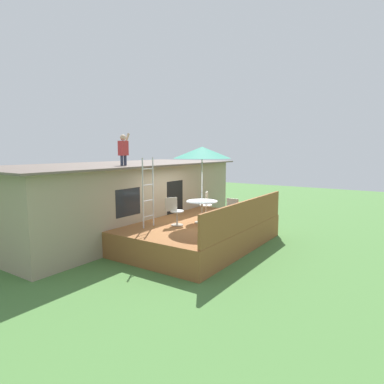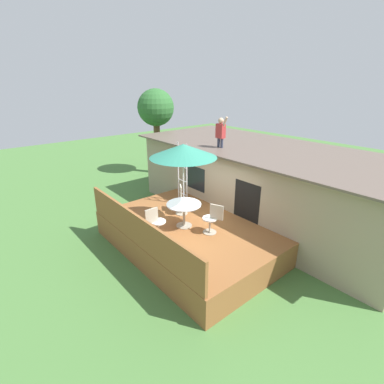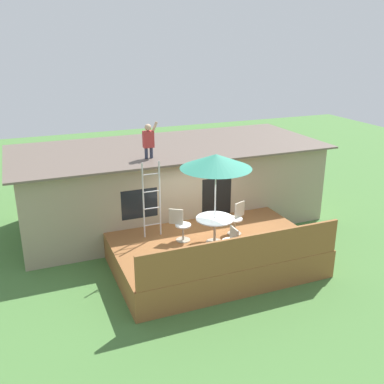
{
  "view_description": "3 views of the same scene",
  "coord_description": "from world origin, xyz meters",
  "px_view_note": "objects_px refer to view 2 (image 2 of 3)",
  "views": [
    {
      "loc": [
        -9.24,
        -6.02,
        3.24
      ],
      "look_at": [
        0.43,
        0.51,
        1.74
      ],
      "focal_mm": 30.88,
      "sensor_mm": 36.0,
      "label": 1
    },
    {
      "loc": [
        6.1,
        -5.03,
        4.97
      ],
      "look_at": [
        -0.55,
        0.54,
        1.58
      ],
      "focal_mm": 26.77,
      "sensor_mm": 36.0,
      "label": 2
    },
    {
      "loc": [
        -4.77,
        -10.2,
        6.21
      ],
      "look_at": [
        -0.22,
        1.0,
        1.93
      ],
      "focal_mm": 41.18,
      "sensor_mm": 36.0,
      "label": 3
    }
  ],
  "objects_px": {
    "step_ladder": "(182,174)",
    "patio_chair_near": "(156,222)",
    "patio_chair_right": "(212,219)",
    "patio_chair_left": "(181,200)",
    "patio_table": "(184,209)",
    "backyard_tree": "(156,109)",
    "person_figure": "(221,130)",
    "patio_umbrella": "(183,151)"
  },
  "relations": [
    {
      "from": "step_ladder",
      "to": "patio_chair_near",
      "type": "bearing_deg",
      "value": -55.33
    },
    {
      "from": "step_ladder",
      "to": "patio_chair_right",
      "type": "distance_m",
      "value": 2.5
    },
    {
      "from": "step_ladder",
      "to": "patio_chair_near",
      "type": "distance_m",
      "value": 2.63
    },
    {
      "from": "step_ladder",
      "to": "patio_chair_left",
      "type": "bearing_deg",
      "value": -41.31
    },
    {
      "from": "step_ladder",
      "to": "patio_chair_left",
      "type": "height_order",
      "value": "step_ladder"
    },
    {
      "from": "patio_table",
      "to": "patio_chair_left",
      "type": "distance_m",
      "value": 0.97
    },
    {
      "from": "step_ladder",
      "to": "backyard_tree",
      "type": "xyz_separation_m",
      "value": [
        -5.78,
        2.76,
        1.62
      ]
    },
    {
      "from": "person_figure",
      "to": "backyard_tree",
      "type": "relative_size",
      "value": 0.24
    },
    {
      "from": "patio_chair_left",
      "to": "patio_umbrella",
      "type": "bearing_deg",
      "value": 0.0
    },
    {
      "from": "patio_table",
      "to": "patio_umbrella",
      "type": "bearing_deg",
      "value": 57.99
    },
    {
      "from": "step_ladder",
      "to": "patio_table",
      "type": "bearing_deg",
      "value": -36.99
    },
    {
      "from": "patio_table",
      "to": "patio_chair_left",
      "type": "relative_size",
      "value": 1.13
    },
    {
      "from": "patio_table",
      "to": "patio_chair_right",
      "type": "bearing_deg",
      "value": 22.62
    },
    {
      "from": "person_figure",
      "to": "patio_chair_near",
      "type": "xyz_separation_m",
      "value": [
        1.06,
        -3.54,
        -2.06
      ]
    },
    {
      "from": "patio_chair_right",
      "to": "patio_chair_near",
      "type": "xyz_separation_m",
      "value": [
        -0.85,
        -1.36,
        0.0
      ]
    },
    {
      "from": "step_ladder",
      "to": "patio_chair_near",
      "type": "relative_size",
      "value": 2.39
    },
    {
      "from": "patio_umbrella",
      "to": "step_ladder",
      "type": "bearing_deg",
      "value": 143.01
    },
    {
      "from": "patio_table",
      "to": "patio_chair_left",
      "type": "xyz_separation_m",
      "value": [
        -0.8,
        0.52,
        -0.13
      ]
    },
    {
      "from": "patio_umbrella",
      "to": "person_figure",
      "type": "distance_m",
      "value": 2.75
    },
    {
      "from": "patio_chair_right",
      "to": "patio_chair_near",
      "type": "relative_size",
      "value": 1.0
    },
    {
      "from": "patio_umbrella",
      "to": "patio_chair_near",
      "type": "distance_m",
      "value": 2.14
    },
    {
      "from": "patio_table",
      "to": "patio_chair_near",
      "type": "xyz_separation_m",
      "value": [
        0.0,
        -1.01,
        -0.13
      ]
    },
    {
      "from": "person_figure",
      "to": "patio_chair_near",
      "type": "distance_m",
      "value": 4.23
    },
    {
      "from": "step_ladder",
      "to": "backyard_tree",
      "type": "distance_m",
      "value": 6.61
    },
    {
      "from": "patio_chair_near",
      "to": "patio_table",
      "type": "bearing_deg",
      "value": 0.0
    },
    {
      "from": "patio_chair_left",
      "to": "patio_chair_right",
      "type": "height_order",
      "value": "same"
    },
    {
      "from": "step_ladder",
      "to": "person_figure",
      "type": "relative_size",
      "value": 1.98
    },
    {
      "from": "step_ladder",
      "to": "person_figure",
      "type": "xyz_separation_m",
      "value": [
        0.39,
        1.44,
        1.41
      ]
    },
    {
      "from": "patio_umbrella",
      "to": "person_figure",
      "type": "bearing_deg",
      "value": 112.56
    },
    {
      "from": "patio_chair_near",
      "to": "backyard_tree",
      "type": "height_order",
      "value": "backyard_tree"
    },
    {
      "from": "person_figure",
      "to": "backyard_tree",
      "type": "bearing_deg",
      "value": 167.93
    },
    {
      "from": "step_ladder",
      "to": "patio_chair_left",
      "type": "distance_m",
      "value": 1.07
    },
    {
      "from": "patio_umbrella",
      "to": "backyard_tree",
      "type": "xyz_separation_m",
      "value": [
        -7.23,
        3.85,
        0.37
      ]
    },
    {
      "from": "patio_umbrella",
      "to": "patio_chair_right",
      "type": "distance_m",
      "value": 2.11
    },
    {
      "from": "patio_table",
      "to": "patio_umbrella",
      "type": "height_order",
      "value": "patio_umbrella"
    },
    {
      "from": "backyard_tree",
      "to": "patio_chair_near",
      "type": "bearing_deg",
      "value": -33.9
    },
    {
      "from": "patio_table",
      "to": "step_ladder",
      "type": "relative_size",
      "value": 0.47
    },
    {
      "from": "patio_umbrella",
      "to": "patio_chair_left",
      "type": "height_order",
      "value": "patio_umbrella"
    },
    {
      "from": "patio_chair_left",
      "to": "backyard_tree",
      "type": "height_order",
      "value": "backyard_tree"
    },
    {
      "from": "backyard_tree",
      "to": "patio_table",
      "type": "bearing_deg",
      "value": -28.06
    },
    {
      "from": "patio_umbrella",
      "to": "backyard_tree",
      "type": "distance_m",
      "value": 8.2
    },
    {
      "from": "person_figure",
      "to": "patio_chair_near",
      "type": "relative_size",
      "value": 1.21
    }
  ]
}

